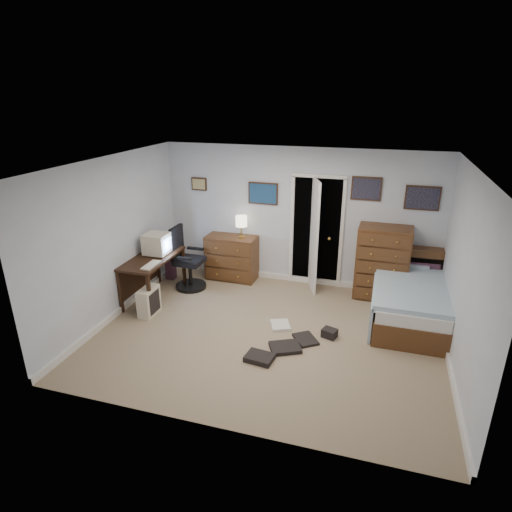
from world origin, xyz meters
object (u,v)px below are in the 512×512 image
(computer_desk, at_px, (148,266))
(tall_dresser, at_px, (382,263))
(office_chair, at_px, (187,265))
(bed, at_px, (409,299))
(low_dresser, at_px, (232,258))

(computer_desk, height_order, tall_dresser, tall_dresser)
(office_chair, distance_m, bed, 3.83)
(office_chair, distance_m, tall_dresser, 3.44)
(tall_dresser, bearing_deg, office_chair, -167.97)
(low_dresser, relative_size, tall_dresser, 0.74)
(office_chair, bearing_deg, low_dresser, 45.29)
(office_chair, xyz_separation_m, low_dresser, (0.64, 0.63, -0.02))
(computer_desk, relative_size, low_dresser, 1.40)
(bed, bearing_deg, computer_desk, -172.71)
(office_chair, xyz_separation_m, tall_dresser, (3.38, 0.60, 0.20))
(tall_dresser, relative_size, bed, 0.62)
(tall_dresser, bearing_deg, computer_desk, -161.16)
(computer_desk, distance_m, office_chair, 0.73)
(low_dresser, distance_m, tall_dresser, 2.75)
(computer_desk, relative_size, office_chair, 1.15)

